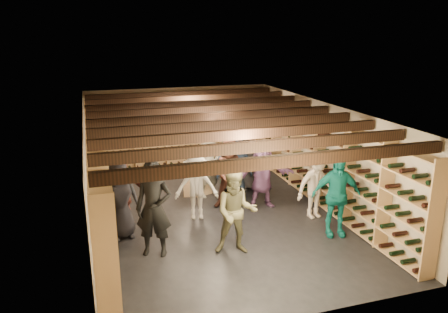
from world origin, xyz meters
TOP-DOWN VIEW (x-y plane):
  - ground at (0.00, 0.00)m, footprint 8.00×8.00m
  - walls at (0.00, 0.00)m, footprint 5.52×8.02m
  - ceiling at (0.00, 0.00)m, footprint 5.50×8.00m
  - ceiling_joists at (0.00, 0.00)m, footprint 5.40×7.12m
  - wine_rack_left at (-2.57, 0.00)m, footprint 0.32×7.50m
  - wine_rack_right at (2.57, 0.00)m, footprint 0.32×7.50m
  - wine_rack_back at (0.00, 3.83)m, footprint 4.70×0.30m
  - crate_stack_left at (-0.23, 1.30)m, footprint 0.57×0.44m
  - crate_stack_right at (-0.05, 1.30)m, footprint 0.59×0.50m
  - crate_loose at (0.25, 2.20)m, footprint 0.59×0.49m
  - person_0 at (-2.18, -0.58)m, footprint 0.87×0.66m
  - person_1 at (-1.64, -1.48)m, footprint 0.78×0.66m
  - person_2 at (-0.18, -1.86)m, footprint 0.93×0.82m
  - person_3 at (2.03, -0.88)m, footprint 1.07×0.71m
  - person_4 at (1.99, -1.76)m, footprint 1.07×0.65m
  - person_5 at (-2.14, 0.16)m, footprint 1.47×0.57m
  - person_6 at (0.64, 0.75)m, footprint 0.93×0.60m
  - person_7 at (0.13, 1.08)m, footprint 0.70×0.53m
  - person_8 at (0.42, 0.23)m, footprint 0.96×0.83m
  - person_9 at (-0.50, -0.13)m, footprint 1.06×0.75m
  - person_10 at (0.63, 1.30)m, footprint 0.97×0.67m
  - person_11 at (1.14, 0.07)m, footprint 1.51×0.58m
  - person_12 at (1.18, 1.30)m, footprint 0.96×0.75m

SIDE VIEW (x-z plane):
  - ground at x=0.00m, z-range 0.00..0.00m
  - crate_loose at x=0.25m, z-range 0.00..0.17m
  - crate_stack_right at x=-0.05m, z-range 0.00..0.51m
  - crate_stack_left at x=-0.23m, z-range 0.00..0.85m
  - person_9 at x=-0.50m, z-range 0.00..1.49m
  - person_10 at x=0.63m, z-range 0.00..1.53m
  - person_3 at x=2.03m, z-range 0.00..1.54m
  - person_5 at x=-2.14m, z-range 0.00..1.55m
  - person_11 at x=1.14m, z-range 0.00..1.60m
  - person_0 at x=-2.18m, z-range 0.00..1.60m
  - person_2 at x=-0.18m, z-range 0.00..1.63m
  - person_8 at x=0.42m, z-range 0.00..1.67m
  - person_4 at x=1.99m, z-range 0.00..1.70m
  - person_7 at x=0.13m, z-range 0.00..1.72m
  - person_12 at x=1.18m, z-range 0.00..1.75m
  - person_1 at x=-1.64m, z-range 0.00..1.83m
  - person_6 at x=0.64m, z-range 0.00..1.89m
  - wine_rack_back at x=0.00m, z-range 0.00..2.15m
  - wine_rack_left at x=-2.57m, z-range 0.00..2.15m
  - wine_rack_right at x=2.57m, z-range 0.00..2.15m
  - walls at x=0.00m, z-range 0.00..2.40m
  - ceiling_joists at x=0.00m, z-range 2.17..2.35m
  - ceiling at x=0.00m, z-range 2.40..2.40m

